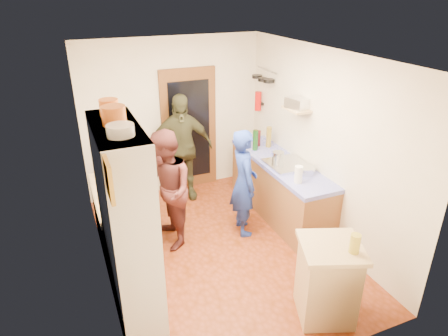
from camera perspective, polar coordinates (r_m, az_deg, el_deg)
floor at (r=5.61m, az=-0.58°, el=-11.47°), size 3.00×4.00×0.02m
ceiling at (r=4.58m, az=-0.72°, el=16.00°), size 3.00×4.00×0.02m
wall_back at (r=6.74m, az=-7.20°, el=7.23°), size 3.00×0.02×2.60m
wall_front at (r=3.42m, az=12.53°, el=-11.83°), size 3.00×0.02×2.60m
wall_left at (r=4.65m, az=-18.12°, el=-2.13°), size 0.02×4.00×2.60m
wall_right at (r=5.66m, az=13.68°, el=3.24°), size 0.02×4.00×2.60m
door_frame at (r=6.85m, az=-4.98°, el=5.41°), size 0.95×0.06×2.10m
door_glass at (r=6.82m, az=-4.89°, el=5.33°), size 0.70×0.02×1.70m
hutch_body at (r=4.07m, az=-13.54°, el=-8.89°), size 0.40×1.20×2.20m
hutch_top_shelf at (r=3.60m, az=-15.24°, el=5.61°), size 0.40×1.14×0.04m
plate_stack at (r=3.31m, az=-14.59°, el=5.24°), size 0.22×0.22×0.09m
orange_pot_a at (r=3.58m, az=-15.46°, el=7.25°), size 0.21×0.21×0.17m
orange_pot_b at (r=3.86m, az=-16.10°, el=8.30°), size 0.18×0.18×0.16m
left_counter_base at (r=5.49m, az=-14.22°, el=-7.79°), size 0.60×1.40×0.85m
left_counter_top at (r=5.27m, az=-14.73°, el=-3.65°), size 0.64×1.44×0.05m
toaster at (r=4.88m, az=-13.54°, el=-4.45°), size 0.24×0.18×0.16m
kettle at (r=5.11m, az=-15.20°, el=-3.22°), size 0.19×0.19×0.17m
orange_bowl at (r=5.33m, az=-14.14°, el=-2.36°), size 0.26×0.26×0.09m
chopping_board at (r=5.81m, az=-15.58°, el=-0.58°), size 0.32×0.24×0.02m
right_counter_base at (r=6.23m, az=7.90°, el=-3.11°), size 0.60×2.20×0.84m
right_counter_top at (r=6.04m, az=8.14°, el=0.67°), size 0.62×2.22×0.06m
hob at (r=5.89m, az=8.96°, el=0.53°), size 0.55×0.58×0.04m
pot_on_hob at (r=5.97m, az=7.73°, el=1.76°), size 0.18×0.18×0.11m
bottle_a at (r=6.35m, az=4.49°, el=3.99°), size 0.10×0.10×0.33m
bottle_b at (r=6.53m, az=4.96°, el=4.25°), size 0.07×0.07×0.26m
bottle_c at (r=6.49m, az=6.41°, el=4.43°), size 0.09×0.09×0.34m
paper_towel at (r=5.37m, az=10.59°, el=-0.92°), size 0.11×0.11×0.24m
mixing_bowl at (r=5.68m, az=11.54°, el=-0.27°), size 0.29×0.29×0.10m
island_base at (r=4.54m, az=14.48°, el=-15.57°), size 0.71×0.71×0.86m
island_top at (r=4.26m, az=15.13°, el=-10.88°), size 0.80×0.80×0.05m
cutting_board at (r=4.28m, az=14.31°, el=-10.43°), size 0.43×0.39×0.02m
oil_jar at (r=4.15m, az=18.20°, el=-10.21°), size 0.13×0.13×0.20m
pan_rail at (r=6.66m, az=6.17°, el=13.73°), size 0.02×0.65×0.02m
pan_hang_a at (r=6.51m, az=6.40°, el=12.29°), size 0.18×0.18×0.05m
pan_hang_b at (r=6.68m, az=5.54°, el=12.48°), size 0.16×0.16×0.05m
pan_hang_c at (r=6.85m, az=4.74°, el=12.90°), size 0.17×0.17×0.05m
wall_shelf at (r=5.80m, az=10.35°, el=8.26°), size 0.26×0.42×0.03m
radio at (r=5.78m, az=10.42°, el=9.11°), size 0.29×0.35×0.15m
ext_bracket at (r=6.95m, az=5.32°, el=9.14°), size 0.06×0.10×0.04m
fire_extinguisher at (r=6.91m, az=4.89°, el=9.50°), size 0.11×0.11×0.32m
picture_frame at (r=2.94m, az=-16.13°, el=-1.65°), size 0.03×0.25×0.30m
person_hob at (r=5.58m, az=3.21°, el=-2.19°), size 0.46×0.62×1.56m
person_left at (r=5.38m, az=-8.05°, el=-3.00°), size 0.64×0.81×1.65m
person_back at (r=6.52m, az=-6.07°, el=2.89°), size 1.10×0.58×1.79m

